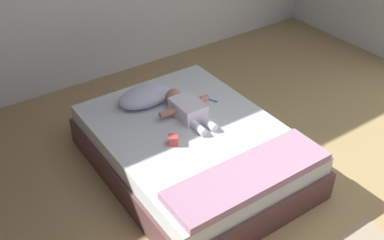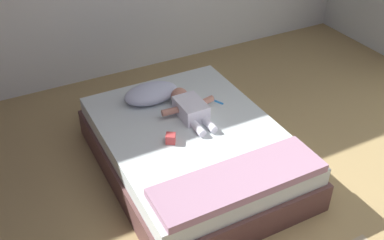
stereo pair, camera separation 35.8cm
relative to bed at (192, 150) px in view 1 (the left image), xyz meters
The scene contains 6 objects.
bed is the anchor object (origin of this frame).
pillow 0.63m from the bed, 101.71° to the left, with size 0.49×0.29×0.15m.
baby 0.36m from the bed, 68.52° to the left, with size 0.49×0.60×0.15m.
toothbrush 0.52m from the bed, 37.60° to the left, with size 0.09×0.16×0.02m.
blanket 0.74m from the bed, 90.00° to the right, with size 1.26×0.39×0.06m.
toy_block 0.33m from the bed, 164.13° to the right, with size 0.10×0.10×0.07m.
Camera 1 is at (-1.80, -1.34, 2.57)m, focal length 42.15 mm.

